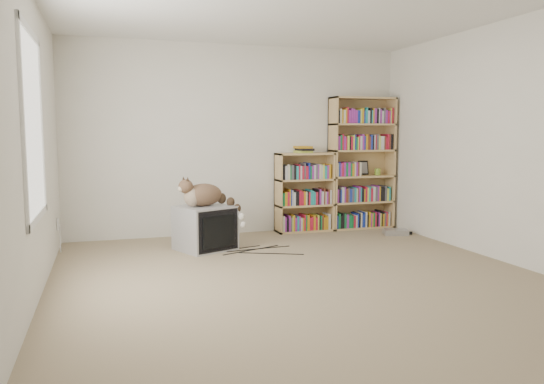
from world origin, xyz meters
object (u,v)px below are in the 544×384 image
object	(u,v)px
bookcase_tall	(361,167)
cat	(209,198)
bookcase_short	(304,195)
dvd_player	(396,232)
crt_tv	(205,228)

from	to	relation	value
bookcase_tall	cat	bearing A→B (deg)	-161.73
bookcase_tall	bookcase_short	world-z (taller)	bookcase_tall
cat	dvd_player	bearing A→B (deg)	-17.30
cat	bookcase_short	size ratio (longest dim) A/B	0.73
cat	bookcase_tall	xyz separation A→B (m)	(2.33, 0.77, 0.27)
cat	crt_tv	bearing A→B (deg)	141.75
bookcase_short	dvd_player	world-z (taller)	bookcase_short
bookcase_tall	bookcase_short	distance (m)	0.94
crt_tv	bookcase_tall	bearing A→B (deg)	-6.40
crt_tv	cat	world-z (taller)	cat
cat	bookcase_short	distance (m)	1.66
bookcase_short	dvd_player	xyz separation A→B (m)	(1.07, -0.61, -0.46)
crt_tv	bookcase_tall	xyz separation A→B (m)	(2.37, 0.75, 0.62)
cat	bookcase_tall	world-z (taller)	bookcase_tall
bookcase_short	dvd_player	size ratio (longest dim) A/B	3.45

